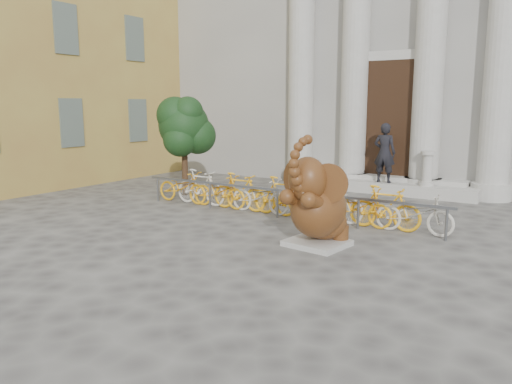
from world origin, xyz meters
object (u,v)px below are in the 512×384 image
Objects in this scene: elephant_statue at (317,206)px; bike_rack at (282,196)px; pedestrian at (385,153)px; tree at (184,127)px.

bike_rack is at bearing 140.94° from elephant_statue.
pedestrian reaches higher than elephant_statue.
pedestrian reaches higher than bike_rack.
pedestrian is (5.12, 3.58, -0.82)m from tree.
bike_rack is 4.41m from tree.
elephant_statue is 0.73× the size of tree.
elephant_statue is 6.64m from pedestrian.
tree is at bearing 160.79° from elephant_statue.
tree is at bearing 166.71° from bike_rack.
pedestrian is at bearing 34.96° from tree.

